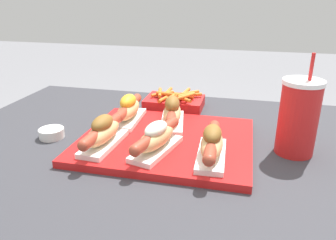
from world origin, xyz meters
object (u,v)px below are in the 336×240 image
object	(u,v)px
hot_dog_3	(128,109)
fries_basket	(175,102)
hot_dog_4	(172,112)
drink_cup	(298,117)
sauce_bowl	(52,133)
hot_dog_0	(103,132)
hot_dog_1	(156,138)
serving_tray	(166,141)
hot_dog_2	(212,144)

from	to	relation	value
hot_dog_3	fries_basket	world-z (taller)	hot_dog_3
hot_dog_4	drink_cup	size ratio (longest dim) A/B	0.84
hot_dog_3	fries_basket	bearing A→B (deg)	64.04
fries_basket	drink_cup	bearing A→B (deg)	-35.37
sauce_bowl	drink_cup	xyz separation A→B (m)	(0.61, 0.06, 0.08)
hot_dog_3	hot_dog_4	world-z (taller)	hot_dog_4
hot_dog_0	hot_dog_1	xyz separation A→B (m)	(0.13, 0.00, -0.00)
hot_dog_4	hot_dog_3	bearing A→B (deg)	-179.02
serving_tray	fries_basket	size ratio (longest dim) A/B	2.27
serving_tray	hot_dog_3	distance (m)	0.16
hot_dog_0	drink_cup	distance (m)	0.46
hot_dog_0	hot_dog_1	distance (m)	0.13
drink_cup	fries_basket	size ratio (longest dim) A/B	1.28
hot_dog_1	hot_dog_3	bearing A→B (deg)	127.55
hot_dog_1	sauce_bowl	size ratio (longest dim) A/B	3.03
serving_tray	drink_cup	size ratio (longest dim) A/B	1.77
sauce_bowl	fries_basket	xyz separation A→B (m)	(0.27, 0.31, 0.01)
serving_tray	hot_dog_1	bearing A→B (deg)	-92.91
hot_dog_4	drink_cup	bearing A→B (deg)	-10.99
hot_dog_3	sauce_bowl	bearing A→B (deg)	-145.77
sauce_bowl	hot_dog_1	bearing A→B (deg)	-8.70
drink_cup	sauce_bowl	bearing A→B (deg)	-174.44
hot_dog_2	hot_dog_3	world-z (taller)	hot_dog_3
hot_dog_0	hot_dog_4	xyz separation A→B (m)	(0.13, 0.17, 0.00)
serving_tray	hot_dog_4	bearing A→B (deg)	93.01
sauce_bowl	drink_cup	distance (m)	0.62
hot_dog_4	serving_tray	bearing A→B (deg)	-86.99
hot_dog_3	drink_cup	size ratio (longest dim) A/B	0.85
serving_tray	hot_dog_0	size ratio (longest dim) A/B	2.10
serving_tray	drink_cup	distance (m)	0.32
drink_cup	fries_basket	bearing A→B (deg)	144.63
serving_tray	hot_dog_3	xyz separation A→B (m)	(-0.13, 0.09, 0.04)
sauce_bowl	fries_basket	distance (m)	0.41
hot_dog_0	hot_dog_3	world-z (taller)	hot_dog_3
hot_dog_0	hot_dog_3	bearing A→B (deg)	88.77
hot_dog_0	hot_dog_2	distance (m)	0.26
hot_dog_2	hot_dog_4	xyz separation A→B (m)	(-0.13, 0.17, 0.00)
hot_dog_2	hot_dog_4	bearing A→B (deg)	127.08
hot_dog_3	sauce_bowl	xyz separation A→B (m)	(-0.17, -0.12, -0.04)
hot_dog_2	fries_basket	size ratio (longest dim) A/B	1.08
hot_dog_0	fries_basket	xyz separation A→B (m)	(0.10, 0.35, -0.03)
hot_dog_3	drink_cup	bearing A→B (deg)	-7.62
hot_dog_0	drink_cup	bearing A→B (deg)	13.50
hot_dog_3	hot_dog_4	xyz separation A→B (m)	(0.13, 0.00, 0.00)
hot_dog_1	hot_dog_2	size ratio (longest dim) A/B	0.97
hot_dog_2	hot_dog_0	bearing A→B (deg)	179.64
sauce_bowl	hot_dog_2	bearing A→B (deg)	-6.43
drink_cup	hot_dog_4	bearing A→B (deg)	169.01
hot_dog_0	hot_dog_4	bearing A→B (deg)	52.28
serving_tray	hot_dog_1	distance (m)	0.09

